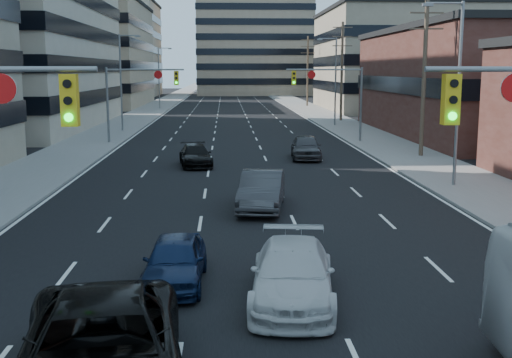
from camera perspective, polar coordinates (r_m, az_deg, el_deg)
name	(u,v)px	position (r m, az deg, el deg)	size (l,w,h in m)	color
road_surface	(229,98)	(135.94, -2.42, 7.24)	(18.00, 300.00, 0.02)	black
sidewalk_left	(174,97)	(136.36, -7.29, 7.21)	(5.00, 300.00, 0.15)	slate
sidewalk_right	(283,97)	(136.49, 2.45, 7.28)	(5.00, 300.00, 0.15)	slate
office_left_far	(80,56)	(108.35, -15.36, 10.52)	(20.00, 30.00, 16.00)	gray
storefront_right_mid	(507,85)	(61.10, 21.43, 7.82)	(20.00, 30.00, 9.00)	#472119
office_right_far	(402,61)	(97.31, 12.84, 10.17)	(22.00, 28.00, 14.00)	gray
bg_block_left	(102,50)	(148.39, -13.56, 11.05)	(24.00, 24.00, 20.00)	#ADA089
bg_block_right	(380,69)	(139.72, 10.99, 9.60)	(22.00, 22.00, 12.00)	gray
signal_far_left	(137,89)	(51.30, -10.54, 7.87)	(6.09, 0.33, 6.00)	slate
signal_far_right	(332,89)	(51.54, 6.81, 7.97)	(6.09, 0.33, 6.00)	slate
utility_pole_block	(424,70)	(43.79, 14.74, 9.36)	(2.20, 0.28, 11.00)	#4C3D2D
utility_pole_midblock	(342,70)	(72.99, 7.63, 9.60)	(2.20, 0.28, 11.00)	#4C3D2D
utility_pole_distant	(308,70)	(102.64, 4.60, 9.65)	(2.20, 0.28, 11.00)	#4C3D2D
streetlight_left_mid	(122,78)	(61.56, -11.79, 8.80)	(2.03, 0.22, 9.00)	slate
streetlight_left_far	(160,75)	(96.29, -8.53, 9.15)	(2.03, 0.22, 9.00)	slate
streetlight_right_near	(456,85)	(32.78, 17.32, 7.97)	(2.03, 0.22, 9.00)	slate
streetlight_right_far	(334,77)	(66.76, 6.96, 8.99)	(2.03, 0.22, 9.00)	slate
black_pickup	(101,354)	(11.91, -13.64, -14.91)	(2.94, 6.37, 1.77)	black
white_van	(293,274)	(16.29, 3.27, -8.41)	(2.04, 5.03, 1.46)	silver
sedan_blue	(175,261)	(17.66, -7.22, -7.22)	(1.59, 3.95, 1.34)	#0E1C3A
sedan_grey_center	(262,191)	(26.77, 0.51, -1.04)	(1.70, 4.88, 1.61)	#343437
sedan_black_far	(196,156)	(39.04, -5.39, 2.09)	(1.83, 4.49, 1.30)	black
sedan_grey_right	(306,147)	(42.12, 4.46, 2.85)	(1.87, 4.65, 1.58)	#39383B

